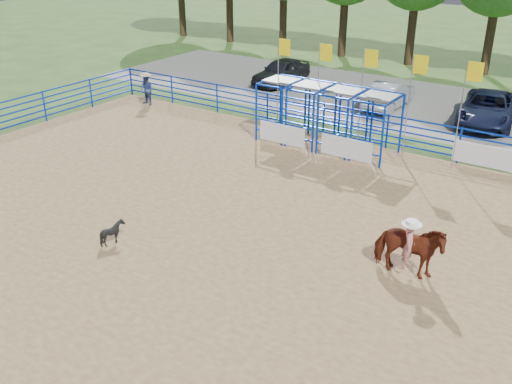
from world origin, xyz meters
TOP-DOWN VIEW (x-y plane):
  - ground at (0.00, 0.00)m, footprint 120.00×120.00m
  - arena_dirt at (0.00, 0.00)m, footprint 30.00×20.00m
  - gravel_strip at (0.00, 17.00)m, footprint 40.00×10.00m
  - horse_and_rider at (4.22, 1.13)m, footprint 2.01×1.11m
  - calf at (-3.59, -2.09)m, footprint 0.88×0.85m
  - spectator_cowboy at (-12.88, 9.03)m, footprint 0.84×0.68m
  - car_a at (-9.39, 16.73)m, footprint 1.95×4.40m
  - car_b at (-2.25, 15.70)m, footprint 1.54×4.15m
  - car_c at (2.64, 15.89)m, footprint 3.07×5.49m
  - perimeter_fence at (0.00, 0.00)m, footprint 30.10×20.10m
  - chute_assembly at (-1.90, 8.84)m, footprint 19.32×2.41m

SIDE VIEW (x-z plane):
  - ground at x=0.00m, z-range 0.00..0.00m
  - gravel_strip at x=0.00m, z-range 0.00..0.01m
  - arena_dirt at x=0.00m, z-range 0.00..0.02m
  - calf at x=-3.59m, z-range 0.02..0.75m
  - car_b at x=-2.25m, z-range 0.01..1.36m
  - car_c at x=2.64m, z-range 0.01..1.46m
  - car_a at x=-9.39m, z-range 0.01..1.48m
  - perimeter_fence at x=0.00m, z-range 0.00..1.50m
  - spectator_cowboy at x=-12.88m, z-range 0.03..1.68m
  - horse_and_rider at x=4.22m, z-range -0.27..2.06m
  - chute_assembly at x=-1.90m, z-range -0.84..3.36m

